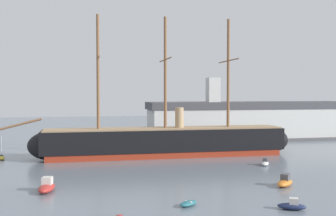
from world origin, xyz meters
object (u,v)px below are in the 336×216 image
Objects in this scene: motorboat_alongside_stern at (265,163)px; sailboat_far_left at (2,157)px; tall_ship at (165,141)px; motorboat_foreground_right at (292,206)px; motorboat_far_right at (270,149)px; motorboat_mid_right at (285,182)px; dockside_warehouse_right at (249,121)px; motorboat_mid_left at (47,187)px; dinghy_near_centre at (188,203)px.

motorboat_alongside_stern is 49.88m from sailboat_far_left.
tall_ship is 40.81m from motorboat_foreground_right.
sailboat_far_left is 55.69m from motorboat_far_right.
dockside_warehouse_right reaches higher than motorboat_mid_right.
dockside_warehouse_right is (60.43, 21.50, 4.82)m from sailboat_far_left.
tall_ship is 37.57m from dockside_warehouse_right.
motorboat_mid_right reaches higher than motorboat_foreground_right.
sailboat_far_left is (-46.99, 16.72, -0.06)m from motorboat_alongside_stern.
tall_ship is 33.69m from motorboat_mid_left.
motorboat_mid_left is 52.87m from motorboat_far_right.
dinghy_near_centre is 30.23m from motorboat_alongside_stern.
motorboat_mid_left reaches higher than motorboat_alongside_stern.
dockside_warehouse_right is at bearing 19.59° from sailboat_far_left.
dockside_warehouse_right is (17.93, 53.93, 4.63)m from motorboat_mid_right.
tall_ship reaches higher than motorboat_mid_right.
motorboat_mid_right is (4.78, 10.61, 0.13)m from motorboat_foreground_right.
motorboat_mid_right is at bearing 23.79° from dinghy_near_centre.
motorboat_foreground_right is 0.71× the size of sailboat_far_left.
motorboat_mid_right is at bearing -112.86° from motorboat_far_right.
tall_ship is at bearing -139.74° from dockside_warehouse_right.
dockside_warehouse_right reaches higher than sailboat_far_left.
sailboat_far_left is at bearing -160.41° from dockside_warehouse_right.
motorboat_foreground_right is at bearing -81.65° from tall_ship.
motorboat_alongside_stern is (20.10, 22.58, 0.14)m from dinghy_near_centre.
dinghy_near_centre is 17.05m from motorboat_mid_right.
dinghy_near_centre is 0.85× the size of motorboat_alongside_stern.
motorboat_foreground_right is 57.23m from sailboat_far_left.
sailboat_far_left is 0.08× the size of dockside_warehouse_right.
sailboat_far_left is at bearing 175.07° from tall_ship.
motorboat_foreground_right is 1.01× the size of motorboat_alongside_stern.
dinghy_near_centre is 47.63m from sailboat_far_left.
sailboat_far_left is 64.32m from dockside_warehouse_right.
motorboat_mid_left is at bearing -69.78° from sailboat_far_left.
tall_ship is 36.99m from dinghy_near_centre.
dinghy_near_centre is (-4.91, -36.56, -2.76)m from tall_ship.
tall_ship is 17.64× the size of motorboat_alongside_stern.
dockside_warehouse_right is (28.63, 24.24, 2.15)m from tall_ship.
sailboat_far_left is at bearing 160.41° from motorboat_alongside_stern.
motorboat_mid_left is 32.07m from motorboat_mid_right.
motorboat_mid_left is 38.34m from motorboat_alongside_stern.
motorboat_foreground_right is 45.56m from motorboat_far_right.
dinghy_near_centre is at bearing -97.64° from tall_ship.
motorboat_mid_right reaches higher than dinghy_near_centre.
motorboat_foreground_right is 11.45m from dinghy_near_centre.
motorboat_far_right is at bearing 67.14° from motorboat_mid_right.
dinghy_near_centre is 0.81× the size of motorboat_far_right.
tall_ship reaches higher than sailboat_far_left.
tall_ship is 16.86× the size of motorboat_far_right.
sailboat_far_left is at bearing 142.65° from motorboat_mid_right.
tall_ship is 32.03m from sailboat_far_left.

